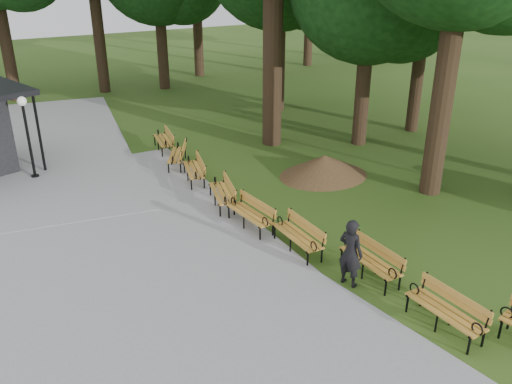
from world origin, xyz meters
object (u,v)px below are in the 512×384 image
person (351,253)px  bench_2 (370,261)px  bench_3 (298,236)px  lamp_post (25,120)px  bench_1 (445,311)px  bench_4 (250,214)px  bench_6 (194,170)px  bench_8 (163,140)px  dirt_mound (324,165)px  bench_5 (222,193)px  bench_7 (177,155)px

person → bench_2: person is taller
bench_3 → bench_2: bearing=23.8°
lamp_post → bench_1: 14.81m
bench_4 → bench_6: (0.10, 4.11, 0.00)m
bench_3 → bench_8: 9.60m
person → bench_3: bearing=-12.6°
bench_8 → dirt_mound: bearing=46.0°
lamp_post → bench_5: bearing=-50.1°
bench_5 → bench_8: bearing=-168.1°
person → dirt_mound: size_ratio=0.61×
bench_1 → person: bearing=-166.0°
lamp_post → dirt_mound: lamp_post is taller
bench_2 → bench_5: bearing=-166.7°
bench_5 → dirt_mound: bearing=111.4°
bench_6 → bench_7: 1.75m
bench_2 → bench_3: size_ratio=1.00×
bench_3 → bench_4: bearing=-165.3°
bench_1 → bench_3: same height
dirt_mound → bench_1: size_ratio=1.48×
person → bench_4: (-0.55, 3.77, -0.43)m
bench_1 → dirt_mound: bearing=158.3°
lamp_post → bench_6: lamp_post is taller
lamp_post → bench_5: lamp_post is taller
bench_2 → bench_3: same height
bench_3 → bench_6: bearing=-175.0°
person → lamp_post: size_ratio=0.58×
bench_5 → bench_7: (0.21, 4.08, 0.00)m
person → bench_2: 0.78m
lamp_post → dirt_mound: 10.60m
bench_8 → bench_2: bearing=14.6°
bench_6 → bench_7: (0.11, 1.75, 0.00)m
person → bench_5: bearing=-10.9°
bench_4 → lamp_post: bearing=-151.4°
person → bench_6: bearing=-13.4°
dirt_mound → bench_4: 4.90m
bench_3 → bench_5: same height
bench_2 → bench_6: size_ratio=1.00×
lamp_post → dirt_mound: size_ratio=1.06×
bench_1 → bench_7: (-0.95, 11.98, 0.00)m
bench_3 → bench_8: (0.02, 9.60, 0.00)m
bench_2 → bench_7: (-0.99, 9.64, 0.00)m
bench_4 → bench_3: bearing=9.0°
dirt_mound → bench_7: bearing=138.7°
bench_2 → bench_3: bearing=-157.1°
person → bench_5: person is taller
bench_1 → bench_6: bearing=-174.6°
bench_4 → dirt_mound: bearing=112.7°
bench_3 → bench_4: size_ratio=1.00×
bench_1 → bench_4: same height
bench_2 → bench_4: same height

